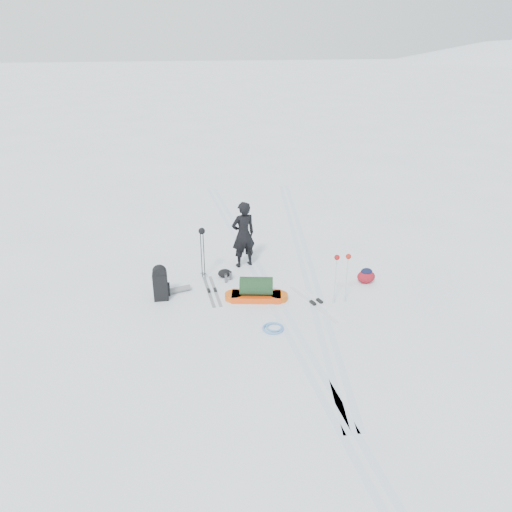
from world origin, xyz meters
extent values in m
plane|color=white|center=(0.00, 0.00, 0.00)|extent=(200.00, 200.00, 0.00)
cube|color=silver|center=(-0.12, 0.00, 0.00)|extent=(1.40, 17.97, 0.01)
cube|color=silver|center=(0.12, 0.00, 0.00)|extent=(1.40, 17.97, 0.01)
cube|color=silver|center=(1.28, 2.00, 0.00)|extent=(2.09, 13.88, 0.01)
cube|color=silver|center=(1.52, 2.00, 0.00)|extent=(2.09, 13.88, 0.01)
imported|color=black|center=(-0.40, 1.62, 0.92)|extent=(0.77, 0.61, 1.84)
cube|color=#F0450E|center=(-0.38, -0.30, 0.07)|extent=(1.26, 0.71, 0.15)
cylinder|color=#D6570C|center=(0.15, -0.40, 0.07)|extent=(0.51, 0.51, 0.15)
cylinder|color=#E6570D|center=(-0.91, -0.19, 0.07)|extent=(0.51, 0.51, 0.15)
cylinder|color=black|center=(-0.38, -0.30, 0.36)|extent=(0.86, 0.58, 0.43)
cube|color=black|center=(-2.64, 0.09, 0.34)|extent=(0.35, 0.25, 0.69)
cylinder|color=black|center=(-2.64, 0.09, 0.71)|extent=(0.34, 0.24, 0.33)
cube|color=black|center=(-2.46, 0.11, 0.25)|extent=(0.08, 0.18, 0.29)
cylinder|color=slate|center=(-2.19, 0.38, 0.07)|extent=(0.56, 0.28, 0.15)
cylinder|color=black|center=(-1.58, 1.12, 0.64)|extent=(0.03, 0.03, 1.29)
cylinder|color=black|center=(-1.51, 1.06, 0.64)|extent=(0.03, 0.03, 1.29)
torus|color=black|center=(-1.58, 1.12, 0.10)|extent=(0.11, 0.11, 0.01)
torus|color=black|center=(-1.51, 1.06, 0.10)|extent=(0.11, 0.11, 0.01)
sphere|color=black|center=(-1.54, 1.09, 1.31)|extent=(0.17, 0.17, 0.17)
cylinder|color=silver|center=(1.40, -0.79, 0.59)|extent=(0.02, 0.02, 1.18)
cylinder|color=silver|center=(1.68, -0.79, 0.59)|extent=(0.02, 0.02, 1.18)
torus|color=#B0B2B8|center=(1.40, -0.79, 0.09)|extent=(0.10, 0.10, 0.01)
torus|color=silver|center=(1.68, -0.79, 0.09)|extent=(0.10, 0.10, 0.01)
sphere|color=maroon|center=(1.40, -0.79, 1.20)|extent=(0.13, 0.13, 0.13)
sphere|color=maroon|center=(1.68, -0.79, 1.20)|extent=(0.13, 0.13, 0.13)
cube|color=#9B9EA4|center=(-1.32, 0.28, 0.01)|extent=(0.19, 1.61, 0.01)
cube|color=gray|center=(-1.48, 0.27, 0.01)|extent=(0.19, 1.61, 0.01)
cube|color=black|center=(-1.32, 0.28, 0.04)|extent=(0.07, 0.16, 0.04)
cube|color=black|center=(-1.48, 0.27, 0.04)|extent=(0.07, 0.16, 0.04)
cube|color=silver|center=(0.90, -0.77, 0.01)|extent=(0.70, 1.86, 0.02)
cube|color=white|center=(1.08, -0.71, 0.01)|extent=(0.70, 1.86, 0.02)
cube|color=black|center=(0.90, -0.77, 0.04)|extent=(0.13, 0.21, 0.05)
cube|color=black|center=(1.08, -0.71, 0.04)|extent=(0.13, 0.21, 0.05)
torus|color=#5389CB|center=(-0.24, -1.67, 0.02)|extent=(0.62, 0.62, 0.05)
torus|color=#5692D0|center=(-0.21, -1.64, 0.04)|extent=(0.48, 0.48, 0.04)
ellipsoid|color=maroon|center=(2.54, 0.08, 0.17)|extent=(0.56, 0.50, 0.33)
ellipsoid|color=black|center=(2.54, 0.08, 0.32)|extent=(0.37, 0.33, 0.16)
cylinder|color=slate|center=(-1.00, 0.69, 0.12)|extent=(0.07, 0.07, 0.23)
cylinder|color=#595B61|center=(-0.86, 0.83, 0.11)|extent=(0.07, 0.07, 0.21)
cylinder|color=black|center=(-1.00, 0.69, 0.25)|extent=(0.06, 0.06, 0.03)
cylinder|color=black|center=(-0.86, 0.83, 0.23)|extent=(0.06, 0.06, 0.03)
ellipsoid|color=black|center=(-1.00, 1.01, 0.11)|extent=(0.36, 0.28, 0.22)
camera|label=1|loc=(-2.17, -10.66, 5.94)|focal=35.00mm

